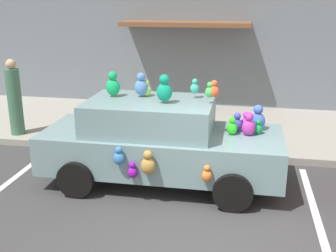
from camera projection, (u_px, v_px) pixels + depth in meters
ground_plane at (205, 238)px, 5.98m from camera, size 60.00×60.00×0.00m
sidewalk at (225, 128)px, 10.65m from camera, size 24.00×4.00×0.15m
parking_stripe_front at (316, 214)px, 6.63m from camera, size 0.12×3.60×0.01m
parking_stripe_rear at (4, 186)px, 7.58m from camera, size 0.12×3.60×0.01m
plush_covered_car at (159, 141)px, 7.54m from camera, size 4.26×1.98×2.04m
teddy_bear_on_sidewalk at (185, 129)px, 9.43m from camera, size 0.32×0.27×0.62m
pedestrian_near_shopfront at (15, 100)px, 9.75m from camera, size 0.32×0.32×1.78m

